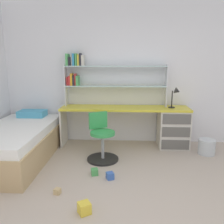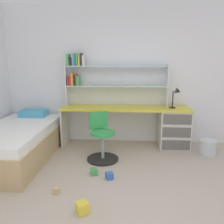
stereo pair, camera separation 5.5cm
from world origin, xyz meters
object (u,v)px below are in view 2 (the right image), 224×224
(bookshelf_hutch, at_px, (100,75))
(toy_block_yellow_3, at_px, (82,208))
(waste_bin, at_px, (208,147))
(toy_block_blue_0, at_px, (109,176))
(toy_block_natural_1, at_px, (56,191))
(toy_block_green_4, at_px, (94,172))
(bed_platform, at_px, (17,143))
(desk_lamp, at_px, (177,95))
(desk, at_px, (160,125))
(swivel_chair, at_px, (102,142))

(bookshelf_hutch, bearing_deg, toy_block_yellow_3, -88.42)
(waste_bin, bearing_deg, toy_block_blue_0, -149.22)
(toy_block_natural_1, distance_m, toy_block_green_4, 0.65)
(bed_platform, xyz_separation_m, toy_block_yellow_3, (1.36, -1.36, -0.22))
(bed_platform, distance_m, toy_block_blue_0, 1.72)
(desk_lamp, bearing_deg, toy_block_yellow_3, -123.68)
(waste_bin, bearing_deg, desk, 155.32)
(bookshelf_hutch, distance_m, toy_block_green_4, 1.90)
(waste_bin, bearing_deg, bookshelf_hutch, 165.40)
(toy_block_green_4, bearing_deg, bookshelf_hutch, 92.64)
(desk_lamp, height_order, toy_block_yellow_3, desk_lamp)
(bed_platform, bearing_deg, waste_bin, 6.60)
(bookshelf_hutch, height_order, desk_lamp, bookshelf_hutch)
(toy_block_natural_1, bearing_deg, desk, 49.52)
(toy_block_blue_0, xyz_separation_m, toy_block_natural_1, (-0.62, -0.40, -0.01))
(swivel_chair, bearing_deg, bookshelf_hutch, 98.28)
(bookshelf_hutch, xyz_separation_m, toy_block_green_4, (0.06, -1.38, -1.31))
(desk_lamp, relative_size, swivel_chair, 0.49)
(toy_block_green_4, bearing_deg, toy_block_yellow_3, -90.11)
(bookshelf_hutch, bearing_deg, swivel_chair, -81.72)
(bed_platform, bearing_deg, toy_block_natural_1, -46.14)
(bed_platform, distance_m, toy_block_yellow_3, 1.93)
(bed_platform, xyz_separation_m, toy_block_blue_0, (1.59, -0.60, -0.23))
(desk, distance_m, toy_block_blue_0, 1.64)
(bed_platform, distance_m, toy_block_natural_1, 1.42)
(swivel_chair, relative_size, waste_bin, 2.67)
(waste_bin, distance_m, toy_block_blue_0, 1.92)
(toy_block_yellow_3, bearing_deg, bookshelf_hutch, 91.58)
(waste_bin, bearing_deg, desk_lamp, 149.01)
(swivel_chair, height_order, waste_bin, swivel_chair)
(desk, bearing_deg, toy_block_yellow_3, -117.63)
(waste_bin, bearing_deg, toy_block_yellow_3, -137.30)
(waste_bin, xyz_separation_m, toy_block_blue_0, (-1.64, -0.98, -0.09))
(desk, bearing_deg, desk_lamp, -10.50)
(bookshelf_hutch, relative_size, toy_block_natural_1, 27.16)
(bookshelf_hutch, distance_m, bed_platform, 1.90)
(desk, height_order, bookshelf_hutch, bookshelf_hutch)
(toy_block_blue_0, bearing_deg, desk_lamp, 48.80)
(desk, xyz_separation_m, toy_block_natural_1, (-1.49, -1.74, -0.40))
(bookshelf_hutch, distance_m, toy_block_yellow_3, 2.58)
(desk, xyz_separation_m, toy_block_green_4, (-1.09, -1.23, -0.39))
(desk, xyz_separation_m, bookshelf_hutch, (-1.16, 0.15, 0.93))
(desk, relative_size, toy_block_blue_0, 25.30)
(bed_platform, relative_size, toy_block_blue_0, 21.32)
(toy_block_natural_1, bearing_deg, bookshelf_hutch, 80.05)
(bookshelf_hutch, height_order, toy_block_green_4, bookshelf_hutch)
(desk, xyz_separation_m, swivel_chair, (-1.04, -0.67, -0.13))
(bookshelf_hutch, bearing_deg, desk, -7.17)
(toy_block_green_4, bearing_deg, toy_block_blue_0, -25.07)
(bed_platform, distance_m, waste_bin, 3.26)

